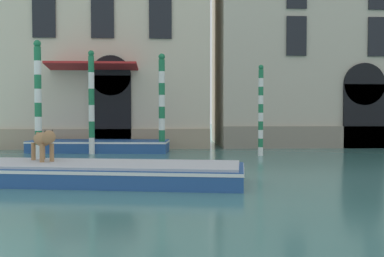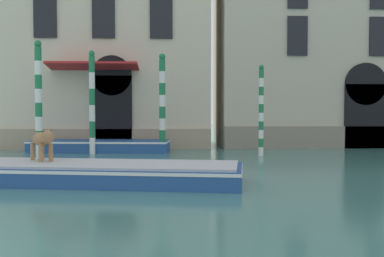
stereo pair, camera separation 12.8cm
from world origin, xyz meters
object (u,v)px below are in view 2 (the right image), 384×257
at_px(boat_moored_near_palazzo, 100,146).
at_px(mooring_pole_0, 92,102).
at_px(boat_foreground, 98,172).
at_px(dog_on_deck, 43,140).
at_px(mooring_pole_3, 261,110).
at_px(mooring_pole_1, 39,99).
at_px(mooring_pole_2, 162,103).

bearing_deg(boat_moored_near_palazzo, mooring_pole_0, -94.47).
height_order(boat_foreground, dog_on_deck, dog_on_deck).
xyz_separation_m(boat_foreground, mooring_pole_3, (5.60, 6.78, 1.63)).
distance_m(boat_foreground, mooring_pole_0, 8.31).
distance_m(mooring_pole_1, mooring_pole_2, 5.13).
distance_m(dog_on_deck, mooring_pole_3, 9.56).
distance_m(boat_foreground, mooring_pole_2, 8.34).
bearing_deg(mooring_pole_0, dog_on_deck, -90.15).
xyz_separation_m(boat_moored_near_palazzo, mooring_pole_1, (-1.93, -2.72, 2.05)).
xyz_separation_m(boat_foreground, boat_moored_near_palazzo, (-1.37, 8.87, 0.00)).
distance_m(dog_on_deck, boat_moored_near_palazzo, 8.41).
bearing_deg(mooring_pole_1, mooring_pole_0, 45.18).
relative_size(boat_moored_near_palazzo, mooring_pole_2, 1.47).
height_order(boat_foreground, mooring_pole_1, mooring_pole_1).
bearing_deg(boat_foreground, mooring_pole_1, 127.53).
bearing_deg(mooring_pole_1, mooring_pole_2, 20.86).
xyz_separation_m(dog_on_deck, mooring_pole_0, (0.02, 7.42, 1.17)).
distance_m(mooring_pole_1, mooring_pole_3, 8.93).
relative_size(mooring_pole_1, mooring_pole_2, 1.06).
xyz_separation_m(mooring_pole_1, mooring_pole_2, (4.79, 1.82, -0.13)).
distance_m(mooring_pole_2, mooring_pole_3, 4.29).
distance_m(mooring_pole_0, mooring_pole_1, 2.50).
xyz_separation_m(boat_foreground, mooring_pole_1, (-3.30, 6.15, 2.05)).
height_order(boat_moored_near_palazzo, mooring_pole_2, mooring_pole_2).
bearing_deg(boat_foreground, mooring_pole_3, 59.77).
bearing_deg(boat_moored_near_palazzo, dog_on_deck, -85.70).
bearing_deg(mooring_pole_1, boat_foreground, -61.80).
distance_m(dog_on_deck, mooring_pole_2, 8.15).
bearing_deg(mooring_pole_2, mooring_pole_1, -159.14).
bearing_deg(mooring_pole_0, boat_foreground, -79.03).
bearing_deg(mooring_pole_0, mooring_pole_1, -134.82).
height_order(dog_on_deck, mooring_pole_1, mooring_pole_1).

